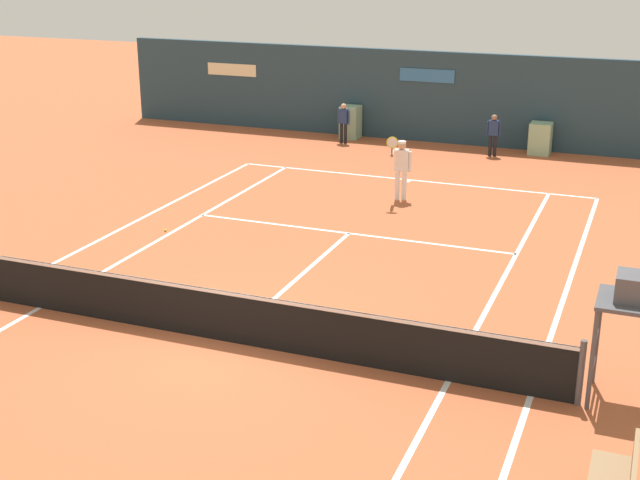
# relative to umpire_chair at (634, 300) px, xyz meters

# --- Properties ---
(ground_plane) EXTENTS (80.00, 80.00, 0.01)m
(ground_plane) POSITION_rel_umpire_chair_xyz_m (-6.61, 0.20, -1.67)
(ground_plane) COLOR #B25633
(tennis_net) EXTENTS (12.10, 0.10, 1.07)m
(tennis_net) POSITION_rel_umpire_chair_xyz_m (-6.61, -0.37, -1.16)
(tennis_net) COLOR #4C4C51
(tennis_net) RESTS_ON ground_plane
(sponsor_back_wall) EXTENTS (25.00, 1.02, 3.12)m
(sponsor_back_wall) POSITION_rel_umpire_chair_xyz_m (-6.63, 16.60, -0.17)
(sponsor_back_wall) COLOR #233D4C
(sponsor_back_wall) RESTS_ON ground_plane
(umpire_chair) EXTENTS (1.00, 1.00, 2.47)m
(umpire_chair) POSITION_rel_umpire_chair_xyz_m (0.00, 0.00, 0.00)
(umpire_chair) COLOR #47474C
(umpire_chair) RESTS_ON ground_plane
(player_on_baseline) EXTENTS (0.53, 0.78, 1.86)m
(player_on_baseline) POSITION_rel_umpire_chair_xyz_m (-6.28, 9.21, -0.69)
(player_on_baseline) COLOR white
(player_on_baseline) RESTS_ON ground_plane
(ball_kid_right_post) EXTENTS (0.45, 0.21, 1.36)m
(ball_kid_right_post) POSITION_rel_umpire_chair_xyz_m (-4.95, 15.23, -0.89)
(ball_kid_right_post) COLOR black
(ball_kid_right_post) RESTS_ON ground_plane
(ball_kid_centre_post) EXTENTS (0.46, 0.21, 1.38)m
(ball_kid_centre_post) POSITION_rel_umpire_chair_xyz_m (-10.13, 15.23, -0.88)
(ball_kid_centre_post) COLOR black
(ball_kid_centre_post) RESTS_ON ground_plane
(tennis_ball_by_sideline) EXTENTS (0.07, 0.07, 0.07)m
(tennis_ball_by_sideline) POSITION_rel_umpire_chair_xyz_m (-10.79, 4.52, -1.64)
(tennis_ball_by_sideline) COLOR #CCE033
(tennis_ball_by_sideline) RESTS_ON ground_plane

